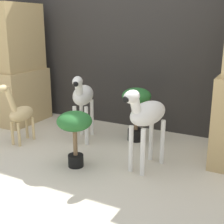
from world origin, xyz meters
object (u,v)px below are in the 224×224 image
object	(u,v)px
zebra_left	(83,97)
potted_palm_back	(75,126)
potted_palm_front	(136,104)
giraffe_figurine	(20,113)
zebra_right	(146,115)

from	to	relation	value
zebra_left	potted_palm_back	distance (m)	0.61
potted_palm_front	giraffe_figurine	bearing A→B (deg)	-148.81
zebra_left	giraffe_figurine	world-z (taller)	zebra_left
zebra_right	giraffe_figurine	world-z (taller)	zebra_right
potted_palm_front	potted_palm_back	size ratio (longest dim) A/B	1.14
zebra_right	potted_palm_back	bearing A→B (deg)	-155.70
zebra_right	zebra_left	xyz separation A→B (m)	(-0.78, 0.31, 0.00)
potted_palm_front	potted_palm_back	bearing A→B (deg)	-104.47
giraffe_figurine	potted_palm_front	distance (m)	1.13
potted_palm_front	potted_palm_back	distance (m)	0.80
zebra_left	potted_palm_back	xyz separation A→B (m)	(0.27, -0.54, -0.10)
zebra_right	potted_palm_front	bearing A→B (deg)	120.12
zebra_left	zebra_right	bearing A→B (deg)	-21.39
zebra_right	potted_palm_back	size ratio (longest dim) A/B	1.45
zebra_left	giraffe_figurine	xyz separation A→B (m)	(-0.50, -0.35, -0.14)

